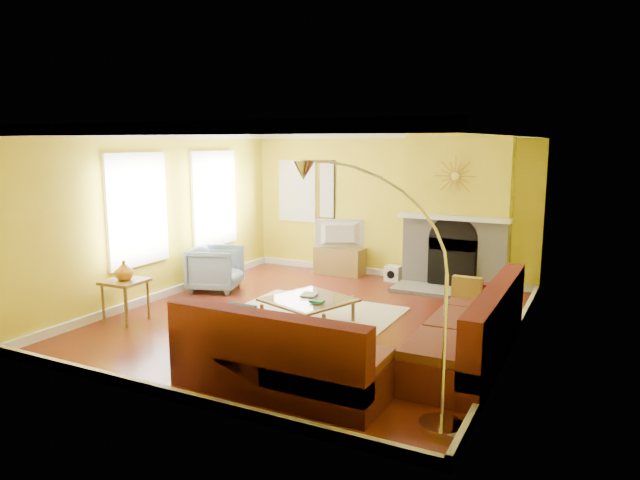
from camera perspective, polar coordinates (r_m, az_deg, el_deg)
The scene contains 27 objects.
floor at distance 8.32m, azimuth -0.66°, elevation -7.92°, with size 5.50×6.00×0.02m, color maroon.
ceiling at distance 7.92m, azimuth -0.70°, elevation 11.17°, with size 5.50×6.00×0.02m, color white.
wall_back at distance 10.75m, azimuth 6.77°, elevation 3.48°, with size 5.50×0.02×2.70m, color yellow.
wall_front at distance 5.56m, azimuth -15.19°, elevation -2.70°, with size 5.50×0.02×2.70m, color yellow.
wall_left at distance 9.59m, azimuth -15.48°, elevation 2.43°, with size 0.02×6.00×2.70m, color yellow.
wall_right at distance 7.18m, azimuth 19.25°, elevation -0.14°, with size 0.02×6.00×2.70m, color yellow.
baseboard at distance 8.30m, azimuth -0.66°, elevation -7.45°, with size 5.50×6.00×0.12m, color white, non-canonical shape.
crown_molding at distance 7.92m, azimuth -0.70°, elevation 10.66°, with size 5.50×6.00×0.12m, color white, non-canonical shape.
window_left_near at distance 10.54m, azimuth -10.60°, elevation 4.07°, with size 0.06×1.22×1.72m, color white.
window_left_far at distance 9.11m, azimuth -17.87°, elevation 2.90°, with size 0.06×1.22×1.72m, color white.
window_back at distance 11.47m, azimuth -2.27°, elevation 4.94°, with size 0.82×0.06×1.22m, color white.
wall_art at distance 11.17m, azimuth 0.68°, elevation 5.07°, with size 0.34×0.04×1.14m, color white.
fireplace at distance 10.16m, azimuth 13.53°, elevation 2.91°, with size 1.80×0.40×2.70m, color #9F9D97, non-canonical shape.
mantel at distance 9.94m, azimuth 13.19°, elevation 2.20°, with size 1.92×0.22×0.08m, color white.
hearth at distance 9.88m, azimuth 12.48°, elevation -5.04°, with size 1.80×0.70×0.06m, color #9F9D97.
sunburst at distance 9.89m, azimuth 13.36°, elevation 6.23°, with size 0.70×0.04×0.70m, color olive, non-canonical shape.
rug at distance 8.54m, azimuth -0.58°, elevation -7.32°, with size 2.40×1.80×0.02m, color beige.
sectional_sofa at distance 6.89m, azimuth 4.93°, elevation -7.73°, with size 3.04×3.55×0.90m, color #581C1D, non-canonical shape.
coffee_table at distance 7.90m, azimuth -1.13°, elevation -7.25°, with size 1.03×1.03×0.41m, color white, non-canonical shape.
media_console at distance 10.98m, azimuth 1.99°, elevation -2.10°, with size 0.94×0.42×0.52m, color olive.
tv at distance 10.88m, azimuth 2.00°, elevation 0.62°, with size 0.94×0.12×0.54m, color black.
subwoofer at distance 10.58m, azimuth 7.34°, elevation -3.30°, with size 0.27×0.27×0.27m, color white.
armchair at distance 9.94m, azimuth -10.39°, elevation -2.81°, with size 0.81×0.83×0.76m, color gray.
side_table at distance 8.61m, azimuth -18.85°, elevation -5.72°, with size 0.54×0.54×0.59m, color olive, non-canonical shape.
vase at distance 8.50m, azimuth -19.01°, elevation -2.89°, with size 0.27×0.27×0.28m, color orange.
book at distance 8.00m, azimuth -1.77°, elevation -5.43°, with size 0.20×0.27×0.03m, color white.
arc_lamp at distance 5.19m, azimuth 5.66°, elevation -5.33°, with size 1.47×0.36×2.34m, color silver, non-canonical shape.
Camera 1 is at (3.66, -7.02, 2.52)m, focal length 32.00 mm.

